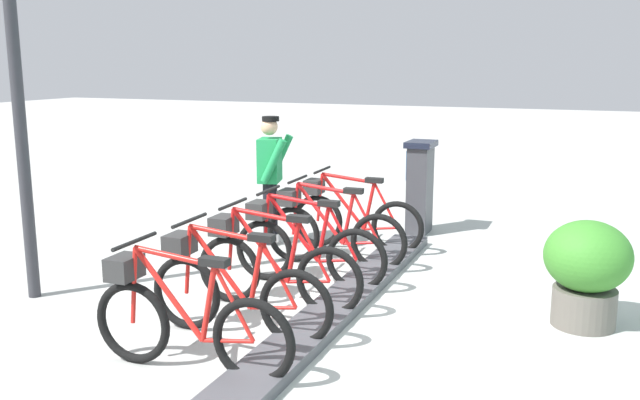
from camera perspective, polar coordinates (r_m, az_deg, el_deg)
name	(u,v)px	position (r m, az deg, el deg)	size (l,w,h in m)	color
ground_plane	(339,309)	(6.70, 1.58, -9.05)	(60.00, 60.00, 0.00)	#A7A8A3
dock_rail_base	(339,304)	(6.69, 1.58, -8.65)	(0.44, 5.34, 0.10)	#47474C
payment_kiosk	(420,185)	(9.56, 8.27, 1.20)	(0.36, 0.52, 1.28)	#38383D
bike_docked_0	(351,217)	(8.65, 2.60, -1.38)	(1.72, 0.54, 1.02)	black
bike_docked_1	(329,230)	(7.96, 0.75, -2.50)	(1.72, 0.54, 1.02)	black
bike_docked_2	(303,246)	(7.29, -1.45, -3.82)	(1.72, 0.54, 1.02)	black
bike_docked_3	(271,265)	(6.63, -4.10, -5.41)	(1.72, 0.54, 1.02)	black
bike_docked_4	(232,289)	(6.00, -7.35, -7.32)	(1.72, 0.54, 1.02)	black
bike_docked_5	(182,319)	(5.39, -11.38, -9.64)	(1.72, 0.54, 1.02)	black
worker_near_rack	(271,175)	(8.88, -4.12, 2.09)	(0.52, 0.69, 1.66)	white
lamp_post	(10,6)	(7.28, -24.33, 14.43)	(0.32, 0.32, 4.42)	#2D2D33
planter_bush	(587,268)	(6.59, 21.26, -5.27)	(0.76, 0.76, 0.97)	#59544C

